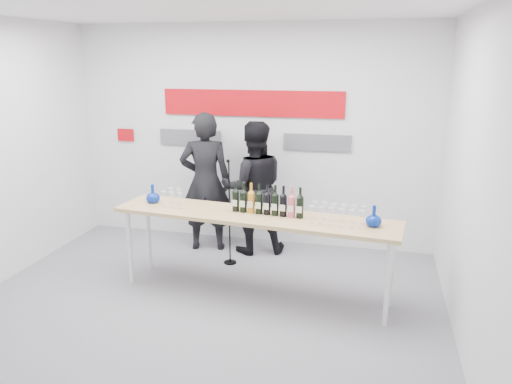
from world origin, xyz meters
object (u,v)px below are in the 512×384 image
Objects in this scene: presenter_right at (253,188)px; mic_stand at (230,232)px; tasting_table at (254,221)px; presenter_left at (206,182)px.

mic_stand is (-0.19, -0.49, -0.47)m from presenter_right.
tasting_table is 1.01m from mic_stand.
presenter_left reaches higher than tasting_table.
presenter_left is 0.82m from mic_stand.
presenter_left is at bearing -15.38° from presenter_right.
mic_stand is (0.46, -0.44, -0.52)m from presenter_left.
tasting_table is at bearing 84.64° from presenter_right.
presenter_left is 1.06× the size of presenter_right.
mic_stand is at bearing 49.58° from presenter_right.
mic_stand is at bearing 129.39° from tasting_table.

